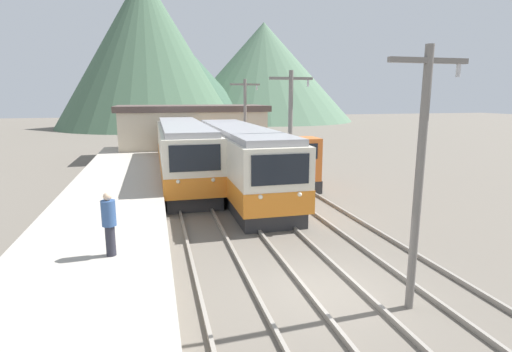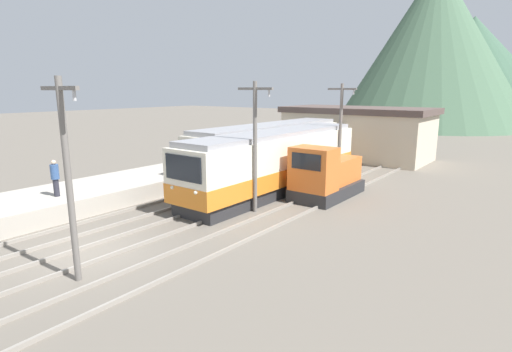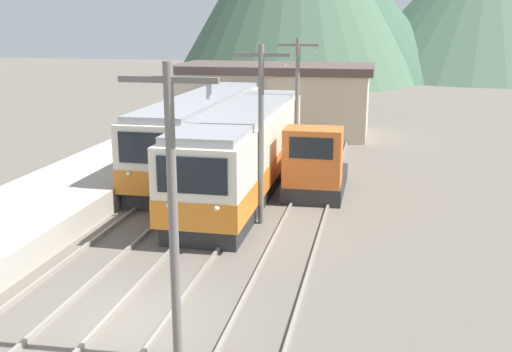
% 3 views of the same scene
% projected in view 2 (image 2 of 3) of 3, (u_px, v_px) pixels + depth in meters
% --- Properties ---
extents(ground_plane, '(200.00, 200.00, 0.00)m').
position_uv_depth(ground_plane, '(90.00, 253.00, 14.79)').
color(ground_plane, '#665E54').
extents(platform_left, '(4.50, 54.00, 0.91)m').
position_uv_depth(platform_left, '(16.00, 211.00, 18.41)').
color(platform_left, '#ADA599').
rests_on(platform_left, ground).
extents(track_left, '(1.54, 60.00, 0.14)m').
position_uv_depth(track_left, '(55.00, 236.00, 16.32)').
color(track_left, gray).
rests_on(track_left, ground).
extents(track_center, '(1.54, 60.00, 0.14)m').
position_uv_depth(track_center, '(93.00, 253.00, 14.66)').
color(track_center, gray).
rests_on(track_center, ground).
extents(track_right, '(1.54, 60.00, 0.14)m').
position_uv_depth(track_right, '(144.00, 275.00, 12.87)').
color(track_right, gray).
rests_on(track_right, ground).
extents(commuter_train_left, '(2.84, 14.52, 3.63)m').
position_uv_depth(commuter_train_left, '(271.00, 152.00, 27.76)').
color(commuter_train_left, '#28282B').
rests_on(commuter_train_left, ground).
extents(commuter_train_center, '(2.84, 14.67, 3.59)m').
position_uv_depth(commuter_train_center, '(276.00, 164.00, 23.48)').
color(commuter_train_center, '#28282B').
rests_on(commuter_train_center, ground).
extents(shunting_locomotive, '(2.40, 4.94, 3.00)m').
position_uv_depth(shunting_locomotive, '(326.00, 176.00, 22.17)').
color(shunting_locomotive, '#28282B').
rests_on(shunting_locomotive, ground).
extents(catenary_mast_near, '(2.00, 0.20, 6.32)m').
position_uv_depth(catenary_mast_near, '(68.00, 173.00, 11.96)').
color(catenary_mast_near, slate).
rests_on(catenary_mast_near, ground).
extents(catenary_mast_mid, '(2.00, 0.20, 6.32)m').
position_uv_depth(catenary_mast_mid, '(255.00, 142.00, 19.11)').
color(catenary_mast_mid, slate).
rests_on(catenary_mast_mid, ground).
extents(catenary_mast_far, '(2.00, 0.20, 6.32)m').
position_uv_depth(catenary_mast_far, '(341.00, 128.00, 26.25)').
color(catenary_mast_far, slate).
rests_on(catenary_mast_far, ground).
extents(person_on_platform, '(0.38, 0.38, 1.77)m').
position_uv_depth(person_on_platform, '(55.00, 177.00, 18.99)').
color(person_on_platform, '#282833').
rests_on(person_on_platform, platform_left).
extents(station_building, '(12.60, 6.30, 4.44)m').
position_uv_depth(station_building, '(357.00, 132.00, 35.07)').
color(station_building, beige).
rests_on(station_building, ground).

